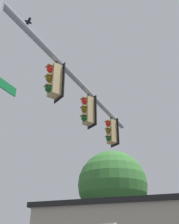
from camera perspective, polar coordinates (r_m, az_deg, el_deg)
The scene contains 6 objects.
mast_arm at distance 10.02m, azimuth -1.68°, elevation 5.60°, with size 0.19×0.19×8.46m, color gray.
traffic_light_nearest_pole at distance 8.37m, azimuth -7.37°, elevation 6.55°, with size 0.54×0.49×1.31m.
traffic_light_mid_inner at distance 10.05m, azimuth -0.35°, elevation 0.29°, with size 0.54×0.49×1.31m.
traffic_light_mid_outer at distance 11.91m, azimuth 4.56°, elevation -4.11°, with size 0.54×0.49×1.31m.
bird_flying at distance 10.39m, azimuth -12.69°, elevation 17.91°, with size 0.37×0.28×0.11m.
tree_by_storefront at distance 19.80m, azimuth 4.83°, elevation -15.11°, with size 4.85×4.85×8.19m.
Camera 1 is at (-5.07, 0.98, 1.81)m, focal length 43.72 mm.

